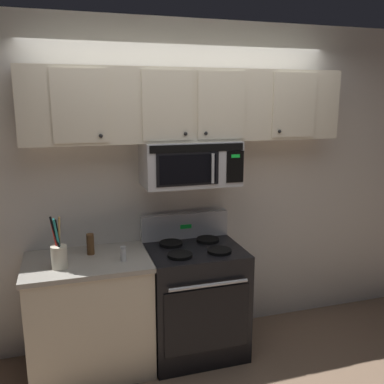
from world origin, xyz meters
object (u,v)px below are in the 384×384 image
object	(u,v)px
over_range_microwave	(190,163)
salt_shaker	(123,254)
utensil_crock_cream	(59,254)
pepper_mill	(90,244)
stove_range	(194,298)

from	to	relation	value
over_range_microwave	salt_shaker	distance (m)	0.88
utensil_crock_cream	pepper_mill	xyz separation A→B (m)	(0.23, 0.22, -0.03)
over_range_microwave	utensil_crock_cream	world-z (taller)	over_range_microwave
stove_range	utensil_crock_cream	world-z (taller)	utensil_crock_cream
utensil_crock_cream	pepper_mill	distance (m)	0.32
over_range_microwave	pepper_mill	bearing A→B (deg)	-179.55
utensil_crock_cream	salt_shaker	size ratio (longest dim) A/B	3.47
utensil_crock_cream	pepper_mill	bearing A→B (deg)	43.61
stove_range	over_range_microwave	bearing A→B (deg)	90.14
over_range_microwave	utensil_crock_cream	size ratio (longest dim) A/B	1.97
stove_range	salt_shaker	bearing A→B (deg)	-170.33
pepper_mill	utensil_crock_cream	bearing A→B (deg)	-136.39
stove_range	pepper_mill	xyz separation A→B (m)	(-0.81, 0.11, 0.51)
utensil_crock_cream	pepper_mill	world-z (taller)	utensil_crock_cream
salt_shaker	stove_range	bearing A→B (deg)	9.67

